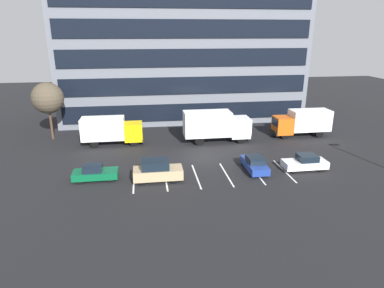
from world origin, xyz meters
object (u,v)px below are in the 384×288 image
at_px(suv_tan, 157,171).
at_px(box_truck_orange, 303,122).
at_px(sedan_navy, 255,164).
at_px(sedan_forest, 95,173).
at_px(box_truck_white, 216,125).
at_px(sedan_white, 305,163).
at_px(bare_tree, 48,98).
at_px(box_truck_yellow, 111,129).

bearing_deg(suv_tan, box_truck_orange, 30.22).
distance_m(sedan_navy, suv_tan, 9.19).
bearing_deg(sedan_forest, box_truck_white, 35.64).
height_order(box_truck_white, sedan_white, box_truck_white).
bearing_deg(sedan_white, sedan_navy, 175.03).
bearing_deg(box_truck_orange, bare_tree, 174.09).
bearing_deg(bare_tree, suv_tan, -49.10).
xyz_separation_m(suv_tan, bare_tree, (-12.07, 13.94, 4.09)).
bearing_deg(box_truck_yellow, sedan_white, -28.62).
distance_m(box_truck_yellow, bare_tree, 8.62).
relative_size(box_truck_white, sedan_white, 1.92).
bearing_deg(box_truck_orange, suv_tan, -149.78).
relative_size(box_truck_white, box_truck_yellow, 1.14).
relative_size(sedan_navy, suv_tan, 0.94).
bearing_deg(box_truck_yellow, suv_tan, -66.03).
xyz_separation_m(sedan_forest, suv_tan, (5.44, -0.93, 0.28)).
xyz_separation_m(box_truck_orange, box_truck_yellow, (-23.25, -0.07, -0.03)).
height_order(box_truck_orange, sedan_forest, box_truck_orange).
distance_m(box_truck_yellow, sedan_white, 21.35).
xyz_separation_m(box_truck_white, box_truck_orange, (11.17, 0.69, -0.22)).
height_order(sedan_white, bare_tree, bare_tree).
xyz_separation_m(sedan_navy, sedan_white, (4.82, -0.42, 0.02)).
distance_m(box_truck_yellow, suv_tan, 11.75).
xyz_separation_m(box_truck_orange, sedan_white, (-4.53, -10.28, -1.15)).
bearing_deg(sedan_forest, suv_tan, -9.75).
relative_size(sedan_white, bare_tree, 0.60).
bearing_deg(sedan_forest, bare_tree, 117.04).
height_order(box_truck_yellow, bare_tree, bare_tree).
distance_m(box_truck_white, sedan_white, 11.75).
bearing_deg(bare_tree, sedan_navy, -31.56).
height_order(box_truck_white, box_truck_orange, box_truck_white).
xyz_separation_m(box_truck_orange, sedan_navy, (-9.36, -9.87, -1.17)).
distance_m(sedan_navy, sedan_forest, 14.57).
relative_size(box_truck_white, suv_tan, 1.85).
height_order(box_truck_white, box_truck_yellow, box_truck_white).
height_order(box_truck_yellow, sedan_forest, box_truck_yellow).
bearing_deg(box_truck_orange, sedan_white, -113.79).
height_order(sedan_white, suv_tan, suv_tan).
bearing_deg(box_truck_orange, box_truck_yellow, -179.83).
bearing_deg(sedan_white, bare_tree, 152.68).
bearing_deg(sedan_navy, sedan_forest, 179.90).
bearing_deg(box_truck_white, box_truck_yellow, 177.06).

